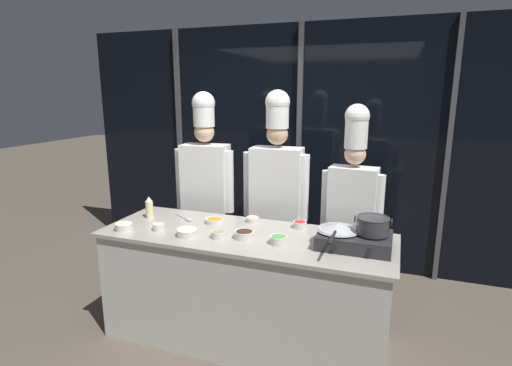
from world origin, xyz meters
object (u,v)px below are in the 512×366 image
prep_bowl_mushrooms (218,234)px  frying_pan (338,227)px  stock_pot (373,225)px  prep_bowl_carrots (214,220)px  prep_bowl_bell_pepper (300,224)px  prep_bowl_rice (187,232)px  prep_bowl_chicken (159,226)px  serving_spoon_slotted (187,219)px  prep_bowl_shrimp (253,219)px  prep_bowl_soy_glaze (244,234)px  squeeze_bottle_oil (149,208)px  chef_head (206,178)px  chef_line (352,199)px  portable_stove (354,240)px  prep_bowl_scallions (279,239)px  prep_bowl_noodles (124,226)px  chef_sous (277,184)px

prep_bowl_mushrooms → frying_pan: bearing=10.8°
stock_pot → prep_bowl_mushrooms: size_ratio=2.25×
prep_bowl_carrots → prep_bowl_bell_pepper: 0.71m
prep_bowl_rice → prep_bowl_chicken: 0.28m
serving_spoon_slotted → prep_bowl_carrots: bearing=0.6°
prep_bowl_shrimp → serving_spoon_slotted: bearing=-166.4°
prep_bowl_soy_glaze → squeeze_bottle_oil: bearing=169.3°
prep_bowl_chicken → chef_head: chef_head is taller
prep_bowl_mushrooms → prep_bowl_bell_pepper: 0.68m
chef_line → portable_stove: bearing=102.4°
prep_bowl_bell_pepper → chef_line: bearing=46.7°
portable_stove → prep_bowl_scallions: (-0.52, -0.13, -0.02)m
prep_bowl_bell_pepper → prep_bowl_noodles: bearing=-157.9°
prep_bowl_noodles → chef_head: (0.23, 0.98, 0.21)m
prep_bowl_noodles → prep_bowl_bell_pepper: (1.30, 0.53, -0.00)m
prep_bowl_mushrooms → prep_bowl_chicken: prep_bowl_chicken is taller
prep_bowl_chicken → serving_spoon_slotted: 0.32m
portable_stove → chef_sous: (-0.80, 0.71, 0.18)m
portable_stove → squeeze_bottle_oil: squeeze_bottle_oil is taller
squeeze_bottle_oil → prep_bowl_scallions: squeeze_bottle_oil is taller
portable_stove → prep_bowl_rice: (-1.22, -0.21, -0.02)m
prep_bowl_bell_pepper → frying_pan: bearing=-37.4°
prep_bowl_rice → prep_bowl_shrimp: prep_bowl_rice is taller
prep_bowl_mushrooms → chef_head: (-0.55, 0.88, 0.21)m
prep_bowl_rice → serving_spoon_slotted: size_ratio=0.69×
portable_stove → prep_bowl_chicken: portable_stove is taller
stock_pot → prep_bowl_mushrooms: stock_pot is taller
squeeze_bottle_oil → prep_bowl_carrots: 0.60m
squeeze_bottle_oil → chef_head: size_ratio=0.10×
stock_pot → serving_spoon_slotted: bearing=175.0°
squeeze_bottle_oil → chef_sous: 1.16m
prep_bowl_shrimp → prep_bowl_chicken: size_ratio=1.10×
prep_bowl_bell_pepper → squeeze_bottle_oil: bearing=-171.7°
stock_pot → prep_bowl_carrots: stock_pot is taller
stock_pot → prep_bowl_rice: stock_pot is taller
prep_bowl_bell_pepper → chef_head: (-1.07, 0.46, 0.21)m
prep_bowl_carrots → chef_sous: size_ratio=0.08×
portable_stove → squeeze_bottle_oil: size_ratio=2.67×
squeeze_bottle_oil → stock_pot: bearing=-2.1°
prep_bowl_chicken → prep_bowl_bell_pepper: (1.04, 0.44, -0.00)m
prep_bowl_noodles → serving_spoon_slotted: size_ratio=0.59×
prep_bowl_scallions → prep_bowl_shrimp: bearing=131.3°
prep_bowl_scallions → chef_sous: chef_sous is taller
stock_pot → prep_bowl_scallions: (-0.64, -0.13, -0.14)m
prep_bowl_soy_glaze → prep_bowl_carrots: bearing=145.8°
chef_sous → prep_bowl_shrimp: bearing=78.0°
prep_bowl_chicken → prep_bowl_scallions: prep_bowl_scallions is taller
frying_pan → serving_spoon_slotted: (-1.31, 0.14, -0.13)m
portable_stove → prep_bowl_rice: size_ratio=3.14×
prep_bowl_chicken → chef_line: chef_line is taller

